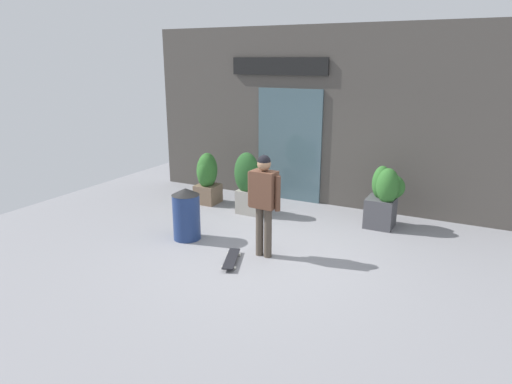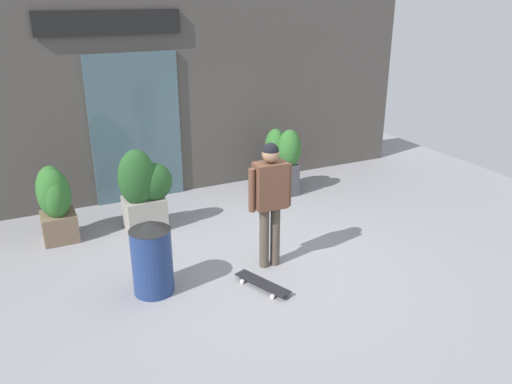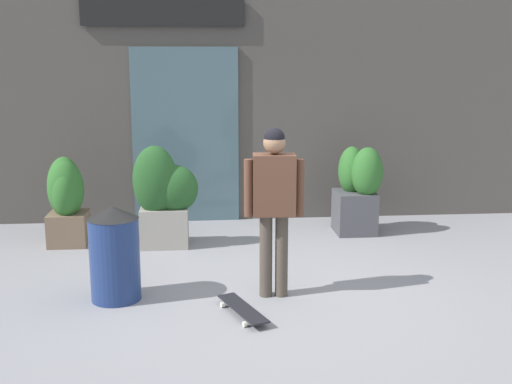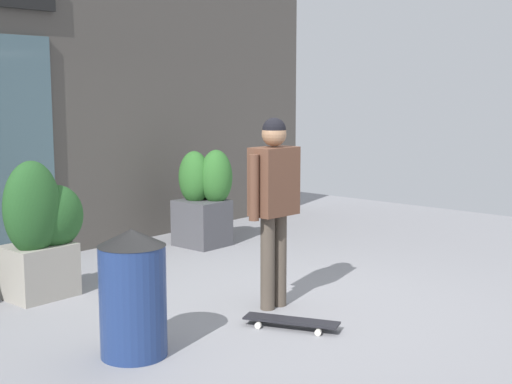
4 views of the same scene
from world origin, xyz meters
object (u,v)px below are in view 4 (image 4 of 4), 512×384
at_px(skateboarder, 274,192).
at_px(planter_box_right, 203,194).
at_px(planter_box_mid, 41,231).
at_px(trash_bin, 133,293).
at_px(skateboard, 291,321).

height_order(skateboarder, planter_box_right, skateboarder).
relative_size(planter_box_right, planter_box_mid, 0.92).
bearing_deg(trash_bin, skateboard, -22.70).
relative_size(skateboard, planter_box_mid, 0.61).
bearing_deg(trash_bin, skateboarder, -1.57).
xyz_separation_m(skateboarder, trash_bin, (-1.60, 0.04, -0.58)).
distance_m(skateboard, trash_bin, 1.42).
distance_m(skateboarder, planter_box_mid, 2.26).
distance_m(skateboard, planter_box_right, 3.41).
xyz_separation_m(skateboarder, planter_box_right, (1.46, 2.35, -0.41)).
bearing_deg(planter_box_mid, planter_box_right, 10.37).
xyz_separation_m(skateboard, planter_box_mid, (-0.86, 2.34, 0.59)).
bearing_deg(planter_box_mid, skateboarder, -57.04).
xyz_separation_m(planter_box_mid, trash_bin, (-0.39, -1.82, -0.17)).
xyz_separation_m(skateboard, planter_box_right, (1.81, 2.83, 0.60)).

